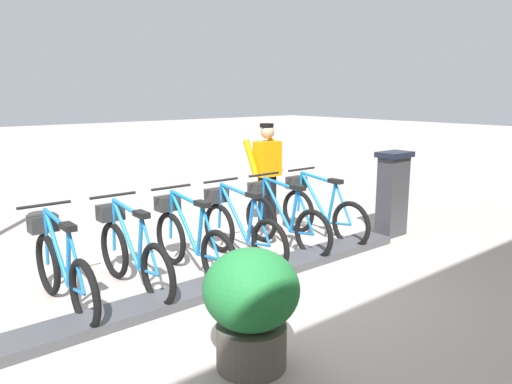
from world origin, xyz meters
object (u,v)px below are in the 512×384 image
Objects in this scene: payment_kiosk at (392,192)px; bike_docked_1 at (282,219)px; bike_docked_3 at (190,239)px; worker_near_rack at (267,170)px; bike_docked_5 at (61,267)px; bike_docked_4 at (131,252)px; bike_docked_2 at (239,228)px; planter_bush at (251,302)px; bike_docked_0 at (319,211)px.

payment_kiosk is 1.85m from bike_docked_1.
payment_kiosk is at bearing -99.98° from bike_docked_3.
worker_near_rack reaches higher than bike_docked_1.
bike_docked_5 is at bearing 106.37° from worker_near_rack.
worker_near_rack reaches higher than bike_docked_4.
worker_near_rack is at bearing -73.63° from bike_docked_5.
bike_docked_5 is at bearing 90.00° from bike_docked_2.
bike_docked_3 is at bearing 80.02° from payment_kiosk.
bike_docked_5 is (0.00, 1.51, 0.00)m from bike_docked_3.
payment_kiosk is at bearing -69.40° from planter_bush.
bike_docked_3 is at bearing -90.00° from bike_docked_5.
planter_bush is (-2.08, 2.27, 0.11)m from bike_docked_1.
bike_docked_5 is (0.00, 3.02, 0.00)m from bike_docked_1.
payment_kiosk reaches higher than bike_docked_0.
bike_docked_2 is at bearing 90.00° from bike_docked_1.
payment_kiosk reaches higher than bike_docked_2.
worker_near_rack is (1.08, -3.69, 0.48)m from bike_docked_5.
payment_kiosk reaches higher than bike_docked_5.
payment_kiosk is 0.74× the size of bike_docked_5.
worker_near_rack is (1.08, -1.42, 0.48)m from bike_docked_2.
bike_docked_0 is 2.27m from bike_docked_3.
worker_near_rack reaches higher than bike_docked_2.
bike_docked_4 is at bearing -0.04° from planter_bush.
bike_docked_0 is at bearing -90.00° from bike_docked_1.
worker_near_rack is (1.08, -2.18, 0.48)m from bike_docked_3.
bike_docked_1 is 1.77× the size of planter_bush.
bike_docked_0 is 1.00× the size of bike_docked_4.
bike_docked_1 is (0.00, 0.76, 0.00)m from bike_docked_0.
bike_docked_4 is at bearing 81.87° from payment_kiosk.
bike_docked_0 and bike_docked_3 have the same top height.
bike_docked_2 and bike_docked_4 have the same top height.
bike_docked_3 is 1.00× the size of bike_docked_4.
bike_docked_0 and bike_docked_1 have the same top height.
bike_docked_0 is 0.76m from bike_docked_1.
planter_bush is (-2.08, 0.00, 0.11)m from bike_docked_4.
worker_near_rack is at bearing -69.73° from bike_docked_4.
payment_kiosk reaches higher than planter_bush.
worker_near_rack is (1.66, 1.07, 0.24)m from payment_kiosk.
bike_docked_1 is at bearing 71.79° from payment_kiosk.
payment_kiosk is 1.32× the size of planter_bush.
bike_docked_4 is (0.00, 3.02, 0.00)m from bike_docked_0.
bike_docked_2 and bike_docked_3 have the same top height.
bike_docked_3 is (0.00, 1.51, 0.00)m from bike_docked_1.
worker_near_rack is at bearing -31.64° from bike_docked_1.
bike_docked_5 is at bearing 90.00° from bike_docked_3.
bike_docked_0 reaches higher than planter_bush.
payment_kiosk is 4.80m from bike_docked_5.
bike_docked_2 is at bearing -90.00° from bike_docked_5.
payment_kiosk is at bearing -98.13° from bike_docked_4.
worker_near_rack is at bearing 4.63° from bike_docked_0.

